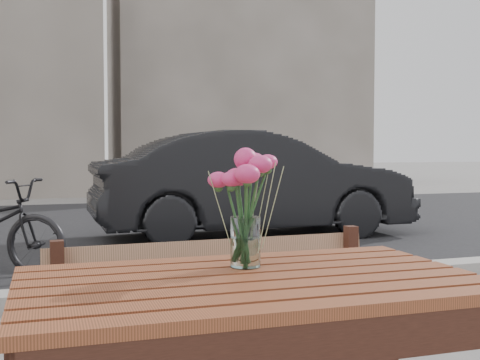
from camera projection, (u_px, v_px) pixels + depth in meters
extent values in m
cube|color=black|center=(72.00, 230.00, 8.05)|extent=(30.00, 8.00, 0.00)
cube|color=#999691|center=(101.00, 295.00, 4.25)|extent=(30.00, 0.25, 0.12)
cube|color=slate|center=(238.00, 81.00, 17.05)|extent=(7.00, 3.00, 6.00)
cube|color=brown|center=(251.00, 283.00, 1.61)|extent=(1.23, 0.73, 0.03)
cube|color=black|center=(375.00, 360.00, 2.09)|extent=(0.06, 0.06, 0.72)
cube|color=#845D44|center=(230.00, 340.00, 2.16)|extent=(1.28, 0.37, 0.03)
cube|color=#845D44|center=(214.00, 271.00, 2.33)|extent=(1.28, 0.05, 0.35)
cube|color=black|center=(59.00, 351.00, 2.11)|extent=(0.05, 0.05, 0.78)
cube|color=black|center=(351.00, 319.00, 2.50)|extent=(0.05, 0.05, 0.78)
cylinder|color=white|center=(245.00, 242.00, 1.74)|extent=(0.09, 0.09, 0.15)
cylinder|color=#2A5C2C|center=(245.00, 217.00, 1.74)|extent=(0.05, 0.05, 0.29)
imported|color=black|center=(253.00, 184.00, 7.50)|extent=(3.96, 1.39, 1.30)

